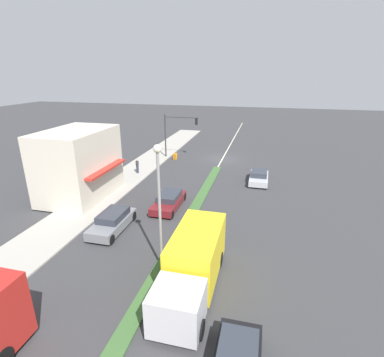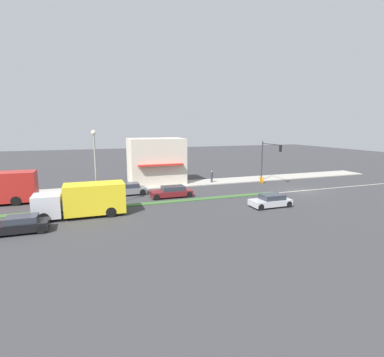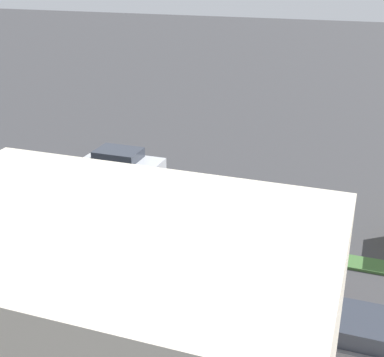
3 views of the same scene
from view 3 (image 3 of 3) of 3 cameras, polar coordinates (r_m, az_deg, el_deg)
name	(u,v)px [view 3 (image 3 of 3)]	position (r m, az deg, el deg)	size (l,w,h in m)	color
ground_plane	(310,256)	(20.04, 12.45, -8.11)	(160.00, 160.00, 0.00)	#38383A
sedan_silver	(121,162)	(26.83, -7.55, 1.74)	(1.87, 3.98, 1.23)	#B7BABF
sedan_maroon	(242,263)	(18.13, 5.38, -8.93)	(1.91, 4.56, 1.23)	maroon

